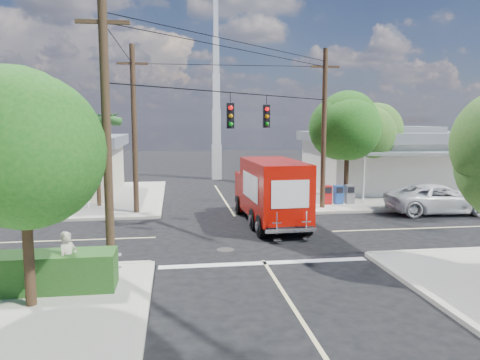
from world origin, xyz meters
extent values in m
plane|color=black|center=(0.00, 0.00, 0.00)|extent=(120.00, 120.00, 0.00)
cube|color=#AAA499|center=(11.00, 11.00, 0.07)|extent=(14.00, 14.00, 0.14)
cube|color=#B9B3A4|center=(4.00, 11.00, 0.07)|extent=(0.25, 14.00, 0.14)
cube|color=#B9B3A4|center=(11.00, 4.00, 0.07)|extent=(14.00, 0.25, 0.14)
cube|color=#AAA499|center=(-11.00, 11.00, 0.07)|extent=(14.00, 14.00, 0.14)
cube|color=#B9B3A4|center=(-4.00, 11.00, 0.07)|extent=(0.25, 14.00, 0.14)
cube|color=#B9B3A4|center=(-11.00, 4.00, 0.07)|extent=(14.00, 0.25, 0.14)
cube|color=beige|center=(0.00, 10.00, 0.01)|extent=(0.12, 12.00, 0.01)
cube|color=beige|center=(0.00, -10.00, 0.01)|extent=(0.12, 12.00, 0.01)
cube|color=beige|center=(10.00, 0.00, 0.01)|extent=(12.00, 0.12, 0.01)
cube|color=beige|center=(-10.00, 0.00, 0.01)|extent=(12.00, 0.12, 0.01)
cube|color=silver|center=(0.00, -4.30, 0.01)|extent=(7.50, 0.40, 0.01)
cube|color=silver|center=(12.50, 12.00, 1.84)|extent=(11.00, 8.00, 3.40)
cube|color=gray|center=(12.50, 12.00, 3.89)|extent=(11.80, 8.80, 0.70)
cube|color=gray|center=(12.50, 12.00, 4.39)|extent=(6.05, 4.40, 0.50)
cube|color=gray|center=(12.50, 7.10, 3.04)|extent=(9.90, 1.80, 0.15)
cylinder|color=silver|center=(8.10, 6.30, 1.59)|extent=(0.12, 0.12, 2.90)
cube|color=beige|center=(-12.00, 12.50, 1.74)|extent=(10.00, 8.00, 3.20)
cube|color=gray|center=(-12.00, 12.50, 3.69)|extent=(10.80, 8.80, 0.70)
cube|color=gray|center=(-12.00, 12.50, 4.19)|extent=(5.50, 4.40, 0.50)
cube|color=gray|center=(-12.00, 7.60, 2.84)|extent=(9.00, 1.80, 0.15)
cylinder|color=silver|center=(-8.00, 6.80, 1.49)|extent=(0.12, 0.12, 2.70)
cube|color=silver|center=(0.50, 20.00, 1.50)|extent=(0.80, 0.80, 3.00)
cube|color=silver|center=(0.50, 20.00, 4.50)|extent=(0.70, 0.70, 3.00)
cube|color=silver|center=(0.50, 20.00, 7.50)|extent=(0.60, 0.60, 3.00)
cube|color=silver|center=(0.50, 20.00, 10.50)|extent=(0.50, 0.50, 3.00)
cube|color=silver|center=(0.50, 20.00, 13.50)|extent=(0.40, 0.40, 3.00)
cylinder|color=#422D1C|center=(-7.00, -7.50, 2.00)|extent=(0.28, 0.28, 3.71)
sphere|color=#155014|center=(-7.00, -7.50, 4.32)|extent=(3.71, 3.71, 3.71)
sphere|color=#155014|center=(-7.40, -7.30, 4.55)|extent=(3.02, 3.02, 3.02)
sphere|color=#155014|center=(-6.65, -7.80, 4.20)|extent=(3.25, 3.25, 3.25)
cylinder|color=#422D1C|center=(7.20, 6.80, 2.19)|extent=(0.28, 0.28, 4.10)
sphere|color=#155014|center=(7.20, 6.80, 4.75)|extent=(4.10, 4.10, 4.10)
sphere|color=#155014|center=(6.80, 7.00, 5.00)|extent=(3.33, 3.33, 3.33)
sphere|color=#155014|center=(7.55, 6.50, 4.62)|extent=(3.58, 3.58, 3.58)
cylinder|color=#422D1C|center=(9.80, 9.00, 1.93)|extent=(0.28, 0.28, 3.58)
sphere|color=#2E6720|center=(9.80, 9.00, 4.17)|extent=(3.58, 3.58, 3.58)
sphere|color=#2E6720|center=(9.40, 9.20, 4.40)|extent=(2.91, 2.91, 2.91)
sphere|color=#2E6720|center=(10.15, 8.70, 4.06)|extent=(3.14, 3.14, 3.14)
cylinder|color=#422D1C|center=(-7.50, 7.50, 2.64)|extent=(0.24, 0.24, 5.00)
cone|color=#285B23|center=(-6.60, 7.50, 5.24)|extent=(0.50, 2.06, 0.98)
cone|color=#285B23|center=(-6.94, 8.20, 5.24)|extent=(1.92, 1.68, 0.98)
cone|color=#285B23|center=(-7.70, 8.38, 5.24)|extent=(2.12, 0.95, 0.98)
cone|color=#285B23|center=(-8.31, 7.89, 5.24)|extent=(1.34, 2.07, 0.98)
cone|color=#285B23|center=(-8.31, 7.11, 5.24)|extent=(1.34, 2.07, 0.98)
cone|color=#285B23|center=(-7.70, 6.62, 5.24)|extent=(2.12, 0.95, 0.98)
cone|color=#285B23|center=(-6.94, 6.80, 5.24)|extent=(1.92, 1.68, 0.98)
cylinder|color=#422D1C|center=(-9.50, 9.00, 2.44)|extent=(0.24, 0.24, 4.60)
cone|color=#285B23|center=(-8.60, 9.00, 4.84)|extent=(0.50, 2.06, 0.98)
cone|color=#285B23|center=(-8.94, 9.70, 4.84)|extent=(1.92, 1.68, 0.98)
cone|color=#285B23|center=(-9.70, 9.88, 4.84)|extent=(2.12, 0.95, 0.98)
cone|color=#285B23|center=(-10.31, 9.39, 4.84)|extent=(1.34, 2.07, 0.98)
cone|color=#285B23|center=(-10.31, 8.61, 4.84)|extent=(1.34, 2.07, 0.98)
cone|color=#285B23|center=(-9.70, 8.12, 4.84)|extent=(2.12, 0.95, 0.98)
cone|color=#285B23|center=(-8.94, 8.30, 4.84)|extent=(1.92, 1.68, 0.98)
cylinder|color=#473321|center=(-5.20, -5.20, 4.50)|extent=(0.28, 0.28, 9.00)
cube|color=#473321|center=(-5.20, -5.20, 8.00)|extent=(1.60, 0.12, 0.12)
cylinder|color=#473321|center=(5.20, 5.20, 4.50)|extent=(0.28, 0.28, 9.00)
cube|color=#473321|center=(5.20, 5.20, 8.00)|extent=(1.60, 0.12, 0.12)
cylinder|color=#473321|center=(-5.20, 5.20, 4.50)|extent=(0.28, 0.28, 9.00)
cube|color=#473321|center=(-5.20, 5.20, 8.00)|extent=(1.60, 0.12, 0.12)
cylinder|color=black|center=(0.00, 0.00, 6.20)|extent=(10.43, 10.43, 0.04)
cube|color=black|center=(-0.80, -0.80, 5.25)|extent=(0.30, 0.24, 1.05)
sphere|color=red|center=(-0.80, -0.94, 5.58)|extent=(0.20, 0.20, 0.20)
cube|color=black|center=(1.10, 1.10, 5.25)|extent=(0.30, 0.24, 1.05)
sphere|color=red|center=(1.10, 0.96, 5.58)|extent=(0.20, 0.20, 0.20)
cube|color=silver|center=(-7.80, -5.60, 0.49)|extent=(5.94, 0.05, 0.08)
cube|color=silver|center=(-7.80, -5.60, 0.89)|extent=(5.94, 0.05, 0.08)
cube|color=silver|center=(-5.00, -5.60, 0.64)|extent=(0.09, 0.06, 1.00)
cube|color=#184C16|center=(-8.00, -6.40, 0.69)|extent=(6.20, 1.20, 1.10)
cube|color=red|center=(5.80, 6.20, 0.69)|extent=(0.50, 0.50, 1.10)
cube|color=#224CA1|center=(6.50, 6.20, 0.69)|extent=(0.50, 0.50, 1.10)
cube|color=slate|center=(7.20, 6.20, 0.69)|extent=(0.50, 0.50, 1.10)
cube|color=black|center=(1.47, 2.03, 0.50)|extent=(2.42, 7.19, 0.23)
cube|color=#B20C03|center=(1.35, 4.80, 1.23)|extent=(2.25, 1.65, 2.00)
cube|color=black|center=(1.32, 5.44, 1.59)|extent=(1.92, 0.31, 0.86)
cube|color=silver|center=(1.31, 5.62, 0.59)|extent=(2.10, 0.20, 0.32)
cube|color=#B20C03|center=(1.51, 1.21, 1.87)|extent=(2.51, 5.38, 2.64)
cube|color=white|center=(2.66, 1.27, 2.00)|extent=(0.17, 3.27, 1.18)
cube|color=white|center=(0.36, 1.16, 2.00)|extent=(0.17, 3.27, 1.18)
cube|color=white|center=(1.63, -1.44, 2.00)|extent=(1.64, 0.09, 1.18)
cube|color=silver|center=(1.64, -1.56, 0.50)|extent=(2.19, 0.33, 0.16)
cube|color=silver|center=(1.01, -1.71, 0.86)|extent=(0.41, 0.07, 0.91)
cube|color=silver|center=(2.28, -1.65, 0.86)|extent=(0.41, 0.07, 0.91)
cylinder|color=black|center=(0.31, 4.62, 0.50)|extent=(0.34, 1.01, 1.00)
cylinder|color=black|center=(2.40, 4.72, 0.50)|extent=(0.34, 1.01, 1.00)
cylinder|color=black|center=(0.55, -0.65, 0.50)|extent=(0.34, 1.01, 1.00)
cylinder|color=black|center=(2.64, -0.56, 0.50)|extent=(0.34, 1.01, 1.00)
imported|color=silver|center=(11.22, 3.29, 0.79)|extent=(5.81, 2.91, 1.58)
imported|color=beige|center=(-6.22, -6.53, 1.02)|extent=(0.70, 0.76, 1.75)
camera|label=1|loc=(-3.14, -20.19, 5.05)|focal=35.00mm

